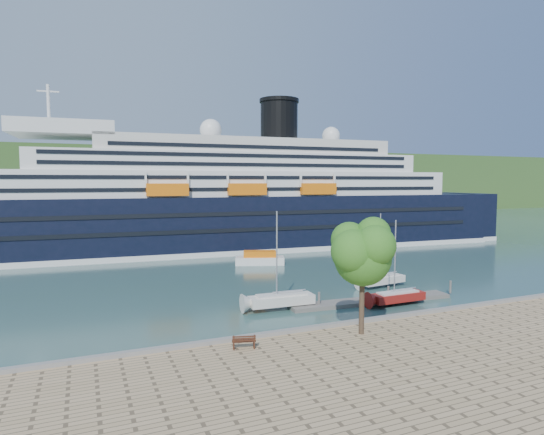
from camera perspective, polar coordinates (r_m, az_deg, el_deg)
The scene contains 11 objects.
ground at distance 40.14m, azimuth 12.02°, elevation -13.93°, with size 400.00×400.00×0.00m, color #2B4C47.
far_hillside at distance 177.56m, azimuth -15.66°, elevation 4.19°, with size 400.00×50.00×24.00m, color #274E1F.
quay_coping at distance 39.64m, azimuth 12.21°, elevation -12.43°, with size 220.00×0.50×0.30m, color slate.
cruise_ship at distance 84.55m, azimuth -7.64°, elevation 5.58°, with size 126.56×18.43×28.42m, color black, non-canonical shape.
park_bench at distance 32.92m, azimuth -3.55°, elevation -15.18°, with size 1.71×0.70×1.10m, color #462214, non-canonical shape.
promenade_tree at distance 35.33m, azimuth 11.26°, elevation -6.65°, with size 5.85×5.85×9.69m, color #266019, non-canonical shape.
floating_pontoon at distance 49.35m, azimuth 12.38°, elevation -10.17°, with size 18.07×2.21×0.40m, color slate, non-canonical shape.
sailboat_white_near at distance 44.82m, azimuth 1.21°, elevation -5.72°, with size 7.22×2.01×9.33m, color silver, non-canonical shape.
sailboat_red at distance 48.25m, azimuth 15.58°, elevation -5.72°, with size 6.48×1.80×8.37m, color maroon, non-canonical shape.
sailboat_white_far at distance 55.99m, azimuth 13.73°, elevation -4.22°, with size 6.56×1.82×8.47m, color silver, non-canonical shape.
tender_launch at distance 69.56m, azimuth -1.55°, elevation -5.06°, with size 7.46×2.55×2.06m, color orange, non-canonical shape.
Camera 1 is at (-21.84, -31.21, 12.67)m, focal length 30.00 mm.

